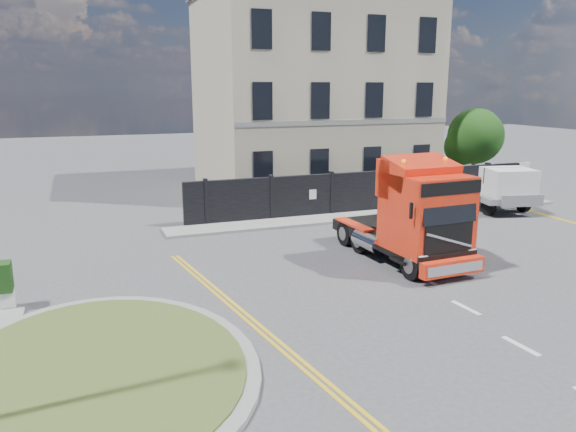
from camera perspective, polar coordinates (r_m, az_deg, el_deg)
name	(u,v)px	position (r m, az deg, el deg)	size (l,w,h in m)	color
ground	(335,287)	(17.35, 4.82, -7.17)	(120.00, 120.00, 0.00)	#424244
traffic_island	(99,368)	(13.09, -18.68, -14.45)	(6.80, 6.80, 0.17)	gray
hoarding_fence	(379,191)	(27.76, 9.19, 2.51)	(18.80, 0.25, 2.00)	black
georgian_building	(310,90)	(33.81, 2.24, 12.64)	(12.30, 10.30, 12.80)	#B0A98C
tree	(472,139)	(34.42, 18.23, 7.47)	(3.20, 3.20, 4.80)	#382619
pavement_far	(377,215)	(26.91, 9.04, 0.14)	(20.00, 1.60, 0.12)	gray
truck	(415,218)	(19.45, 12.81, -0.24)	(2.53, 6.15, 3.62)	black
flatbed_pickup	(499,187)	(29.29, 20.60, 2.74)	(3.18, 5.62, 2.19)	slate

